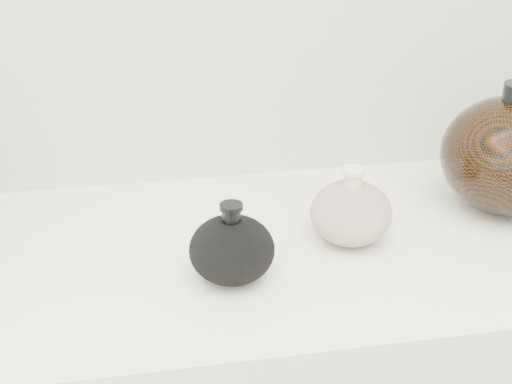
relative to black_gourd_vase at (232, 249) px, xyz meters
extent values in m
cube|color=silver|center=(0.01, 0.08, -0.06)|extent=(1.20, 0.50, 0.03)
ellipsoid|color=black|center=(0.00, 0.00, 0.00)|extent=(0.12, 0.12, 0.09)
cylinder|color=black|center=(0.00, 0.00, 0.05)|extent=(0.03, 0.03, 0.03)
cylinder|color=black|center=(0.00, 0.00, 0.06)|extent=(0.03, 0.03, 0.01)
ellipsoid|color=beige|center=(0.19, 0.07, 0.00)|extent=(0.13, 0.13, 0.09)
cylinder|color=beige|center=(0.19, 0.07, 0.05)|extent=(0.03, 0.03, 0.03)
cylinder|color=beige|center=(0.19, 0.07, 0.07)|extent=(0.04, 0.04, 0.01)
ellipsoid|color=black|center=(0.46, 0.13, 0.05)|extent=(0.22, 0.22, 0.19)
camera|label=1|loc=(-0.11, -0.82, 0.50)|focal=50.00mm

